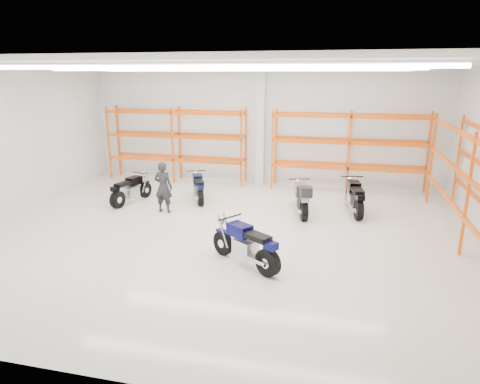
% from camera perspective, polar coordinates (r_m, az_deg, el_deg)
% --- Properties ---
extents(ground, '(14.00, 14.00, 0.00)m').
position_cam_1_polar(ground, '(11.88, -2.70, -5.59)').
color(ground, silver).
rests_on(ground, ground).
extents(room_shell, '(14.02, 12.02, 4.51)m').
position_cam_1_polar(room_shell, '(11.16, -2.88, 10.39)').
color(room_shell, white).
rests_on(room_shell, ground).
extents(motorcycle_main, '(1.85, 1.33, 1.05)m').
position_cam_1_polar(motorcycle_main, '(9.78, 0.96, -7.23)').
color(motorcycle_main, black).
rests_on(motorcycle_main, ground).
extents(motorcycle_back_a, '(0.81, 1.95, 0.97)m').
position_cam_1_polar(motorcycle_back_a, '(14.95, -14.48, 0.20)').
color(motorcycle_back_a, black).
rests_on(motorcycle_back_a, ground).
extents(motorcycle_back_b, '(0.99, 1.82, 0.96)m').
position_cam_1_polar(motorcycle_back_b, '(14.86, -5.58, 0.51)').
color(motorcycle_back_b, black).
rests_on(motorcycle_back_b, ground).
extents(motorcycle_back_c, '(0.88, 2.12, 1.10)m').
position_cam_1_polar(motorcycle_back_c, '(13.40, 8.21, -0.90)').
color(motorcycle_back_c, black).
rests_on(motorcycle_back_c, ground).
extents(motorcycle_back_d, '(0.73, 2.16, 1.07)m').
position_cam_1_polar(motorcycle_back_d, '(13.93, 15.03, -0.76)').
color(motorcycle_back_d, black).
rests_on(motorcycle_back_d, ground).
extents(standing_man, '(0.62, 0.42, 1.64)m').
position_cam_1_polar(standing_man, '(13.70, -10.19, 0.64)').
color(standing_man, black).
rests_on(standing_man, ground).
extents(structural_column, '(0.32, 0.32, 4.50)m').
position_cam_1_polar(structural_column, '(16.87, 2.75, 8.59)').
color(structural_column, white).
rests_on(structural_column, ground).
extents(pallet_racking_back_left, '(5.67, 0.87, 3.00)m').
position_cam_1_polar(pallet_racking_back_left, '(17.57, -8.53, 7.18)').
color(pallet_racking_back_left, '#F95306').
rests_on(pallet_racking_back_left, ground).
extents(pallet_racking_back_right, '(5.67, 0.87, 3.00)m').
position_cam_1_polar(pallet_racking_back_right, '(16.31, 14.38, 6.24)').
color(pallet_racking_back_right, '#F95306').
rests_on(pallet_racking_back_right, ground).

